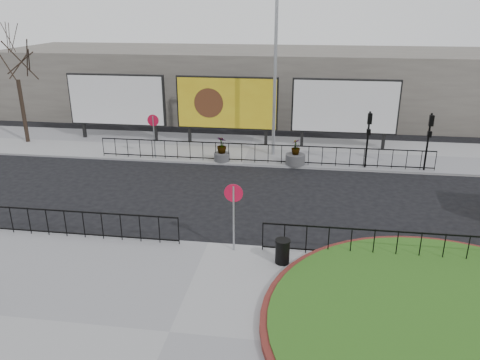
% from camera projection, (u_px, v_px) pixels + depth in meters
% --- Properties ---
extents(ground, '(90.00, 90.00, 0.00)m').
position_uv_depth(ground, '(208.00, 245.00, 16.97)').
color(ground, black).
rests_on(ground, ground).
extents(pavement_near, '(30.00, 10.00, 0.12)m').
position_uv_depth(pavement_near, '(169.00, 334.00, 12.32)').
color(pavement_near, gray).
rests_on(pavement_near, ground).
extents(pavement_far, '(44.00, 6.00, 0.12)m').
position_uv_depth(pavement_far, '(249.00, 149.00, 28.07)').
color(pavement_far, gray).
rests_on(pavement_far, ground).
extents(brick_edge, '(10.40, 10.40, 0.18)m').
position_uv_depth(brick_edge, '(458.00, 331.00, 12.19)').
color(brick_edge, maroon).
rests_on(brick_edge, pavement_near).
extents(grass_lawn, '(10.00, 10.00, 0.22)m').
position_uv_depth(grass_lawn, '(459.00, 330.00, 12.18)').
color(grass_lawn, '#204A13').
rests_on(grass_lawn, pavement_near).
extents(railing_near_left, '(10.00, 0.10, 1.10)m').
position_uv_depth(railing_near_left, '(47.00, 222.00, 17.26)').
color(railing_near_left, black).
rests_on(railing_near_left, pavement_near).
extents(railing_near_right, '(9.00, 0.10, 1.10)m').
position_uv_depth(railing_near_right, '(397.00, 245.00, 15.59)').
color(railing_near_right, black).
rests_on(railing_near_right, pavement_near).
extents(railing_far, '(18.00, 0.10, 1.10)m').
position_uv_depth(railing_far, '(262.00, 153.00, 25.22)').
color(railing_far, black).
rests_on(railing_far, pavement_far).
extents(speed_sign_far, '(0.64, 0.07, 2.47)m').
position_uv_depth(speed_sign_far, '(153.00, 127.00, 25.68)').
color(speed_sign_far, gray).
rests_on(speed_sign_far, pavement_far).
extents(speed_sign_near, '(0.64, 0.07, 2.47)m').
position_uv_depth(speed_sign_near, '(234.00, 203.00, 15.80)').
color(speed_sign_near, gray).
rests_on(speed_sign_near, pavement_near).
extents(billboard_left, '(6.20, 0.31, 4.10)m').
position_uv_depth(billboard_left, '(117.00, 100.00, 29.21)').
color(billboard_left, black).
rests_on(billboard_left, pavement_far).
extents(billboard_mid, '(6.20, 0.31, 4.10)m').
position_uv_depth(billboard_mid, '(227.00, 103.00, 28.28)').
color(billboard_mid, black).
rests_on(billboard_mid, pavement_far).
extents(billboard_right, '(6.20, 0.31, 4.10)m').
position_uv_depth(billboard_right, '(345.00, 107.00, 27.35)').
color(billboard_right, black).
rests_on(billboard_right, pavement_far).
extents(lamp_post, '(0.74, 0.18, 9.23)m').
position_uv_depth(lamp_post, '(275.00, 71.00, 25.27)').
color(lamp_post, gray).
rests_on(lamp_post, pavement_far).
extents(signal_pole_a, '(0.22, 0.26, 3.00)m').
position_uv_depth(signal_pole_a, '(368.00, 131.00, 24.02)').
color(signal_pole_a, black).
rests_on(signal_pole_a, pavement_far).
extents(signal_pole_b, '(0.22, 0.26, 3.00)m').
position_uv_depth(signal_pole_b, '(429.00, 133.00, 23.62)').
color(signal_pole_b, black).
rests_on(signal_pole_b, pavement_far).
extents(tree_left, '(2.00, 2.00, 7.00)m').
position_uv_depth(tree_left, '(19.00, 86.00, 28.22)').
color(tree_left, '#2D2119').
rests_on(tree_left, pavement_far).
extents(building_backdrop, '(40.00, 10.00, 5.00)m').
position_uv_depth(building_backdrop, '(265.00, 83.00, 36.48)').
color(building_backdrop, slate).
rests_on(building_backdrop, ground).
extents(litter_bin, '(0.51, 0.51, 0.84)m').
position_uv_depth(litter_bin, '(282.00, 251.00, 15.45)').
color(litter_bin, black).
rests_on(litter_bin, pavement_near).
extents(planter_b, '(0.86, 0.86, 1.37)m').
position_uv_depth(planter_b, '(222.00, 152.00, 25.62)').
color(planter_b, '#4C4C4F').
rests_on(planter_b, pavement_far).
extents(planter_c, '(1.06, 1.06, 1.39)m').
position_uv_depth(planter_c, '(295.00, 156.00, 25.11)').
color(planter_c, '#4C4C4F').
rests_on(planter_c, pavement_far).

